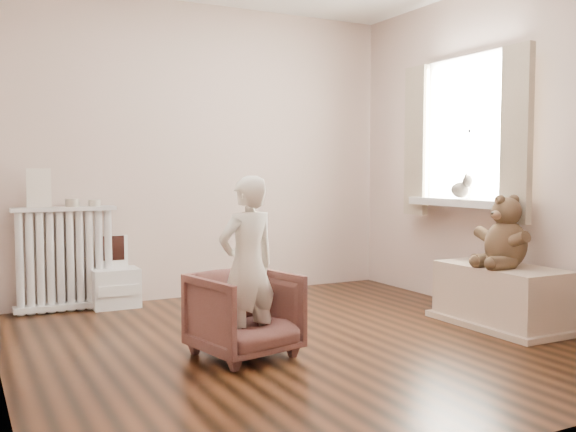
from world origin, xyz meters
name	(u,v)px	position (x,y,z in m)	size (l,w,h in m)	color
floor	(299,342)	(0.00, 0.00, 0.00)	(3.60, 3.60, 0.01)	black
back_wall	(204,152)	(0.00, 1.80, 1.30)	(3.60, 0.02, 2.60)	beige
front_wall	(516,127)	(0.00, -1.80, 1.30)	(3.60, 0.02, 2.60)	beige
right_wall	(503,149)	(1.80, 0.00, 1.30)	(0.02, 3.60, 2.60)	beige
window	(472,131)	(1.76, 0.30, 1.45)	(0.03, 0.90, 1.10)	white
window_sill	(462,203)	(1.67, 0.30, 0.87)	(0.22, 1.10, 0.06)	silver
curtain_left	(516,135)	(1.65, -0.27, 1.39)	(0.06, 0.26, 1.30)	#BCAE91
curtain_right	(416,141)	(1.65, 0.87, 1.39)	(0.06, 0.26, 1.30)	#BCAE91
radiator	(65,263)	(-1.22, 1.68, 0.39)	(0.80, 0.15, 0.84)	silver
paper_doll	(39,188)	(-1.41, 1.68, 0.99)	(0.18, 0.02, 0.31)	beige
tin_a	(72,203)	(-1.16, 1.68, 0.87)	(0.11, 0.11, 0.06)	#A59E8C
tin_b	(95,203)	(-0.98, 1.68, 0.87)	(0.10, 0.10, 0.05)	#A59E8C
toy_vanity	(115,274)	(-0.84, 1.65, 0.28)	(0.38, 0.27, 0.59)	silver
armchair	(244,314)	(-0.45, -0.13, 0.26)	(0.55, 0.57, 0.52)	brown
child	(248,266)	(-0.45, -0.18, 0.56)	(0.39, 0.26, 1.08)	white
toy_bench	(501,298)	(1.52, -0.28, 0.20)	(0.49, 0.93, 0.44)	beige
teddy_bear	(506,235)	(1.49, -0.34, 0.67)	(0.42, 0.32, 0.51)	#3B2A1A
plush_cat	(461,187)	(1.66, 0.30, 1.00)	(0.15, 0.24, 0.20)	slate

